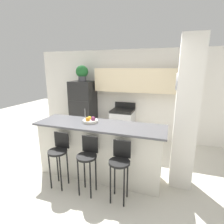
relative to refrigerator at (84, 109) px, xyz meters
The scene contains 12 objects.
ground_plane 2.33m from the refrigerator, 54.76° to the right, with size 14.00×14.00×0.00m, color beige.
wall_back 1.55m from the refrigerator, 11.96° to the left, with size 5.60×0.38×2.55m.
pillar_right 3.17m from the refrigerator, 29.94° to the right, with size 0.38×0.32×2.55m.
counter_bar 2.19m from the refrigerator, 54.76° to the right, with size 2.41×0.71×1.05m.
refrigerator is the anchor object (origin of this frame).
stove_range 1.27m from the refrigerator, ahead, with size 0.61×0.60×1.07m.
bar_stool_left 2.40m from the refrigerator, 72.80° to the right, with size 0.33×0.33×0.97m.
bar_stool_mid 2.61m from the refrigerator, 61.23° to the right, with size 0.33×0.33×0.97m.
bar_stool_right 2.91m from the refrigerator, 51.74° to the right, with size 0.33×0.33×0.97m.
potted_plant_on_fridge 1.08m from the refrigerator, 118.18° to the left, with size 0.35×0.35×0.45m.
fruit_bowl 2.05m from the refrigerator, 58.70° to the right, with size 0.28×0.28×0.12m.
trash_bin 0.88m from the refrigerator, 20.70° to the right, with size 0.28×0.28×0.38m.
Camera 1 is at (1.19, -2.82, 2.05)m, focal length 28.00 mm.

